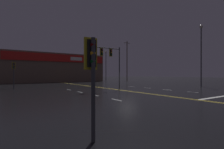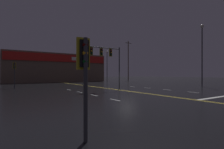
% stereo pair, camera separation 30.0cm
% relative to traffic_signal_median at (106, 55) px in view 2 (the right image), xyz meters
% --- Properties ---
extents(ground_plane, '(200.00, 200.00, 0.00)m').
position_rel_traffic_signal_median_xyz_m(ground_plane, '(1.78, -1.88, -4.39)').
color(ground_plane, black).
extents(road_markings, '(15.85, 60.00, 0.01)m').
position_rel_traffic_signal_median_xyz_m(road_markings, '(2.88, -3.74, -4.39)').
color(road_markings, gold).
rests_on(road_markings, ground).
extents(traffic_signal_median, '(4.87, 0.36, 5.59)m').
position_rel_traffic_signal_median_xyz_m(traffic_signal_median, '(0.00, 0.00, 0.00)').
color(traffic_signal_median, '#38383D').
rests_on(traffic_signal_median, ground).
extents(traffic_signal_corner_northwest, '(0.42, 0.36, 3.77)m').
position_rel_traffic_signal_median_xyz_m(traffic_signal_corner_northwest, '(-9.35, 9.97, -1.63)').
color(traffic_signal_corner_northwest, '#38383D').
rests_on(traffic_signal_corner_northwest, ground).
extents(traffic_signal_corner_southwest, '(0.42, 0.36, 3.18)m').
position_rel_traffic_signal_median_xyz_m(traffic_signal_corner_southwest, '(-9.13, -13.78, -2.06)').
color(traffic_signal_corner_southwest, '#38383D').
rests_on(traffic_signal_corner_southwest, ground).
extents(streetlight_near_left, '(0.56, 0.56, 10.18)m').
position_rel_traffic_signal_median_xyz_m(streetlight_near_left, '(16.67, -2.92, 2.04)').
color(streetlight_near_left, '#59595E').
rests_on(streetlight_near_left, ground).
extents(streetlight_near_right, '(0.56, 0.56, 8.73)m').
position_rel_traffic_signal_median_xyz_m(streetlight_near_right, '(14.65, 23.54, 1.24)').
color(streetlight_near_right, '#59595E').
rests_on(streetlight_near_right, ground).
extents(building_backdrop, '(25.32, 10.23, 7.37)m').
position_rel_traffic_signal_median_xyz_m(building_backdrop, '(1.78, 29.86, -0.70)').
color(building_backdrop, brown).
rests_on(building_backdrop, ground).
extents(utility_pole_row, '(46.83, 0.26, 12.51)m').
position_rel_traffic_signal_median_xyz_m(utility_pole_row, '(4.35, 24.64, 1.32)').
color(utility_pole_row, '#4C3828').
rests_on(utility_pole_row, ground).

